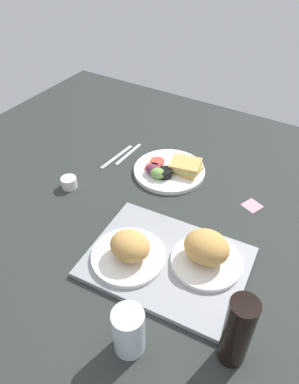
# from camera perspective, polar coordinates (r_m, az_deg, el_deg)

# --- Properties ---
(ground_plane) EXTENTS (1.90, 1.50, 0.03)m
(ground_plane) POSITION_cam_1_polar(r_m,az_deg,el_deg) (1.29, 1.45, -1.42)
(ground_plane) COLOR #282D2B
(serving_tray) EXTENTS (0.47, 0.36, 0.02)m
(serving_tray) POSITION_cam_1_polar(r_m,az_deg,el_deg) (1.07, 2.74, -10.90)
(serving_tray) COLOR gray
(serving_tray) RESTS_ON ground_plane
(bread_plate_near) EXTENTS (0.20, 0.20, 0.10)m
(bread_plate_near) POSITION_cam_1_polar(r_m,az_deg,el_deg) (1.04, 8.92, -9.19)
(bread_plate_near) COLOR white
(bread_plate_near) RESTS_ON serving_tray
(bread_plate_far) EXTENTS (0.21, 0.21, 0.09)m
(bread_plate_far) POSITION_cam_1_polar(r_m,az_deg,el_deg) (1.04, -3.19, -9.08)
(bread_plate_far) COLOR white
(bread_plate_far) RESTS_ON serving_tray
(plate_with_salad) EXTENTS (0.27, 0.27, 0.05)m
(plate_with_salad) POSITION_cam_1_polar(r_m,az_deg,el_deg) (1.38, 3.29, 3.49)
(plate_with_salad) COLOR white
(plate_with_salad) RESTS_ON ground_plane
(drinking_glass) EXTENTS (0.08, 0.08, 0.14)m
(drinking_glass) POSITION_cam_1_polar(r_m,az_deg,el_deg) (0.89, -3.27, -20.94)
(drinking_glass) COLOR silver
(drinking_glass) RESTS_ON ground_plane
(soda_bottle) EXTENTS (0.06, 0.06, 0.21)m
(soda_bottle) POSITION_cam_1_polar(r_m,az_deg,el_deg) (0.86, 13.59, -20.52)
(soda_bottle) COLOR black
(soda_bottle) RESTS_ON ground_plane
(espresso_cup) EXTENTS (0.06, 0.06, 0.04)m
(espresso_cup) POSITION_cam_1_polar(r_m,az_deg,el_deg) (1.34, -12.48, 1.46)
(espresso_cup) COLOR silver
(espresso_cup) RESTS_ON ground_plane
(fork) EXTENTS (0.02, 0.17, 0.01)m
(fork) POSITION_cam_1_polar(r_m,az_deg,el_deg) (1.49, -3.31, 5.99)
(fork) COLOR #B7B7BC
(fork) RESTS_ON ground_plane
(knife) EXTENTS (0.03, 0.19, 0.01)m
(knife) POSITION_cam_1_polar(r_m,az_deg,el_deg) (1.48, -5.14, 5.57)
(knife) COLOR #B7B7BC
(knife) RESTS_ON ground_plane
(sticky_note) EXTENTS (0.07, 0.07, 0.00)m
(sticky_note) POSITION_cam_1_polar(r_m,az_deg,el_deg) (1.30, 15.78, -2.05)
(sticky_note) COLOR pink
(sticky_note) RESTS_ON ground_plane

